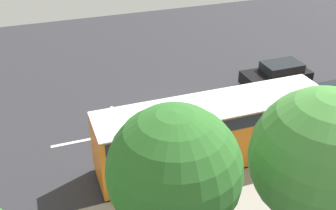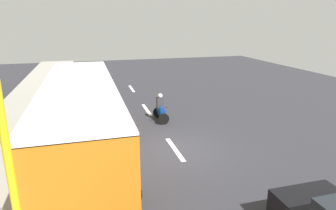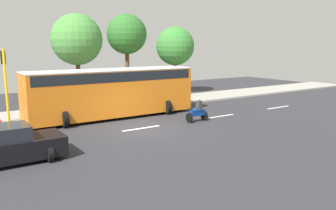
% 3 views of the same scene
% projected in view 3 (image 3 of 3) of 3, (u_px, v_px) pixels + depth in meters
% --- Properties ---
extents(ground_plane, '(40.00, 60.00, 0.10)m').
position_uv_depth(ground_plane, '(141.00, 129.00, 19.20)').
color(ground_plane, '#2D2D33').
extents(sidewalk, '(4.00, 60.00, 0.15)m').
position_uv_depth(sidewalk, '(95.00, 109.00, 24.91)').
color(sidewalk, '#9E998E').
rests_on(sidewalk, ground).
extents(lane_stripe_far_north, '(0.20, 2.40, 0.01)m').
position_uv_depth(lane_stripe_far_north, '(278.00, 107.00, 25.75)').
color(lane_stripe_far_north, white).
rests_on(lane_stripe_far_north, ground).
extents(lane_stripe_north, '(0.20, 2.40, 0.01)m').
position_uv_depth(lane_stripe_north, '(220.00, 116.00, 22.47)').
color(lane_stripe_north, white).
rests_on(lane_stripe_north, ground).
extents(lane_stripe_mid, '(0.20, 2.40, 0.01)m').
position_uv_depth(lane_stripe_mid, '(141.00, 128.00, 19.19)').
color(lane_stripe_mid, white).
rests_on(lane_stripe_mid, ground).
extents(lane_stripe_south, '(0.20, 2.40, 0.01)m').
position_uv_depth(lane_stripe_south, '(31.00, 145.00, 15.90)').
color(lane_stripe_south, white).
rests_on(lane_stripe_south, ground).
extents(car_black, '(2.30, 4.41, 1.52)m').
position_uv_depth(car_black, '(4.00, 146.00, 13.38)').
color(car_black, black).
rests_on(car_black, ground).
extents(city_bus, '(3.20, 11.00, 3.16)m').
position_uv_depth(city_bus, '(112.00, 90.00, 21.90)').
color(city_bus, orange).
rests_on(city_bus, ground).
extents(motorcycle, '(0.60, 1.30, 1.53)m').
position_uv_depth(motorcycle, '(197.00, 111.00, 20.88)').
color(motorcycle, black).
rests_on(motorcycle, ground).
extents(traffic_light_midblock, '(0.49, 0.24, 4.50)m').
position_uv_depth(traffic_light_midblock, '(5.00, 76.00, 19.27)').
color(traffic_light_midblock, yellow).
rests_on(traffic_light_midblock, ground).
extents(street_tree_south, '(4.11, 4.11, 7.22)m').
position_uv_depth(street_tree_south, '(77.00, 40.00, 26.99)').
color(street_tree_south, brown).
rests_on(street_tree_south, ground).
extents(street_tree_north, '(3.72, 3.72, 6.51)m').
position_uv_depth(street_tree_north, '(175.00, 46.00, 32.64)').
color(street_tree_north, brown).
rests_on(street_tree_north, ground).
extents(street_tree_center, '(3.46, 3.46, 7.39)m').
position_uv_depth(street_tree_center, '(127.00, 35.00, 28.98)').
color(street_tree_center, brown).
rests_on(street_tree_center, ground).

